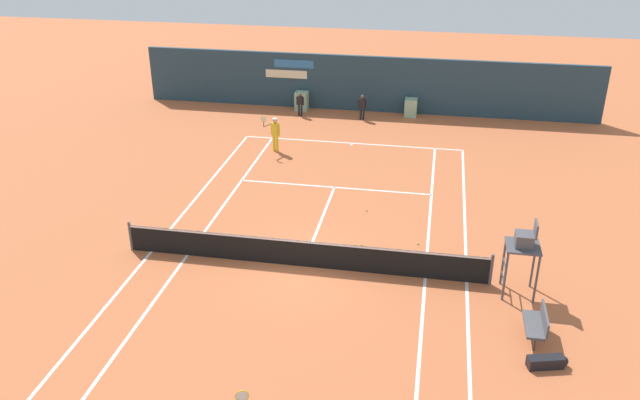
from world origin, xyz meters
TOP-DOWN VIEW (x-y plane):
  - ground_plane at (-0.00, 0.58)m, footprint 80.00×80.00m
  - tennis_net at (0.00, 0.00)m, footprint 12.10×0.10m
  - sponsor_back_wall at (-0.04, 16.97)m, footprint 25.00×1.02m
  - umpire_chair at (6.80, -0.36)m, footprint 1.00×1.00m
  - player_bench at (7.12, -2.56)m, footprint 0.54×1.31m
  - equipment_bag at (7.32, -3.77)m, footprint 1.08×0.54m
  - player_on_baseline at (-3.42, 9.99)m, footprint 0.82×0.66m
  - ball_kid_left_post at (0.02, 15.40)m, footprint 0.45×0.19m
  - ball_kid_centre_post at (-3.36, 15.40)m, footprint 0.43×0.19m
  - tennis_ball_mid_court at (1.72, 1.72)m, footprint 0.07×0.07m
  - tennis_ball_near_service_line at (1.58, 4.45)m, footprint 0.07×0.07m
  - tennis_ball_by_sideline at (3.66, 2.17)m, footprint 0.07×0.07m

SIDE VIEW (x-z plane):
  - ground_plane at x=0.00m, z-range 0.00..0.01m
  - tennis_ball_mid_court at x=1.72m, z-range 0.00..0.07m
  - tennis_ball_near_service_line at x=1.58m, z-range 0.00..0.07m
  - tennis_ball_by_sideline at x=3.66m, z-range 0.00..0.07m
  - equipment_bag at x=7.32m, z-range 0.00..0.32m
  - player_bench at x=7.12m, z-range 0.07..0.95m
  - tennis_net at x=0.00m, z-range -0.02..1.05m
  - ball_kid_centre_post at x=-3.36m, z-range 0.10..1.38m
  - ball_kid_left_post at x=0.02m, z-range 0.10..1.46m
  - player_on_baseline at x=-3.42m, z-range 0.06..1.91m
  - sponsor_back_wall at x=-0.04m, z-range -0.05..3.00m
  - umpire_chair at x=6.80m, z-range 0.44..2.92m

